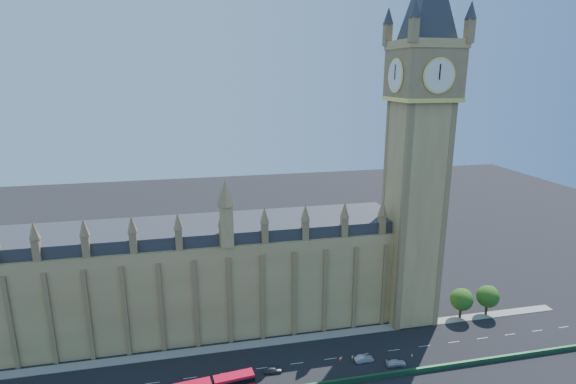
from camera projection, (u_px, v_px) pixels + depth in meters
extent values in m
plane|color=black|center=(280.00, 366.00, 102.19)|extent=(400.00, 400.00, 0.00)
cube|color=#9D814C|center=(167.00, 283.00, 114.69)|extent=(120.00, 20.00, 25.00)
cube|color=#2D3035|center=(163.00, 232.00, 111.14)|extent=(120.00, 18.00, 3.00)
cube|color=#9D814C|center=(413.00, 215.00, 115.87)|extent=(12.00, 12.00, 58.00)
cube|color=olive|center=(423.00, 76.00, 107.00)|extent=(14.00, 14.00, 12.00)
cylinder|color=silver|center=(439.00, 76.00, 100.24)|extent=(7.20, 0.30, 7.20)
cube|color=#9D814C|center=(426.00, 45.00, 105.23)|extent=(14.50, 14.50, 2.00)
cube|color=gray|center=(272.00, 342.00, 111.15)|extent=(160.00, 3.00, 0.16)
cylinder|color=#382619|center=(460.00, 311.00, 121.81)|extent=(0.70, 0.70, 4.00)
sphere|color=#234C14|center=(462.00, 299.00, 120.92)|extent=(6.00, 6.00, 6.00)
sphere|color=#234C14|center=(464.00, 297.00, 121.22)|extent=(4.38, 4.38, 4.38)
cylinder|color=#382619|center=(486.00, 308.00, 123.45)|extent=(0.70, 0.70, 4.00)
sphere|color=#234C14|center=(488.00, 296.00, 122.57)|extent=(6.00, 6.00, 6.00)
sphere|color=#234C14|center=(490.00, 294.00, 122.86)|extent=(4.38, 4.38, 4.38)
cube|color=red|center=(234.00, 382.00, 94.47)|extent=(8.68, 3.57, 3.16)
cube|color=black|center=(234.00, 380.00, 94.37)|extent=(8.73, 3.62, 1.20)
cylinder|color=black|center=(245.00, 379.00, 96.78)|extent=(1.08, 0.43, 1.05)
imported|color=#42454A|center=(273.00, 370.00, 99.67)|extent=(4.12, 1.90, 1.37)
imported|color=#A8AAAF|center=(364.00, 359.00, 103.48)|extent=(4.37, 1.60, 1.43)
imported|color=silver|center=(396.00, 363.00, 102.05)|extent=(4.69, 2.08, 1.34)
cube|color=black|center=(352.00, 358.00, 104.77)|extent=(0.59, 0.59, 0.05)
cone|color=orange|center=(352.00, 357.00, 104.67)|extent=(0.65, 0.65, 0.80)
cylinder|color=white|center=(352.00, 357.00, 104.64)|extent=(0.39, 0.39, 0.14)
cube|color=black|center=(412.00, 357.00, 105.42)|extent=(0.49, 0.49, 0.04)
cone|color=orange|center=(412.00, 355.00, 105.34)|extent=(0.53, 0.53, 0.68)
cylinder|color=white|center=(412.00, 355.00, 105.32)|extent=(0.33, 0.33, 0.12)
cube|color=black|center=(340.00, 360.00, 104.08)|extent=(0.56, 0.56, 0.05)
cone|color=#FF360D|center=(340.00, 359.00, 103.99)|extent=(0.61, 0.61, 0.79)
cylinder|color=white|center=(340.00, 358.00, 103.96)|extent=(0.39, 0.39, 0.14)
cube|color=black|center=(341.00, 359.00, 104.57)|extent=(0.39, 0.39, 0.04)
cone|color=orange|center=(341.00, 358.00, 104.50)|extent=(0.43, 0.43, 0.64)
cylinder|color=white|center=(341.00, 357.00, 104.47)|extent=(0.31, 0.31, 0.11)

